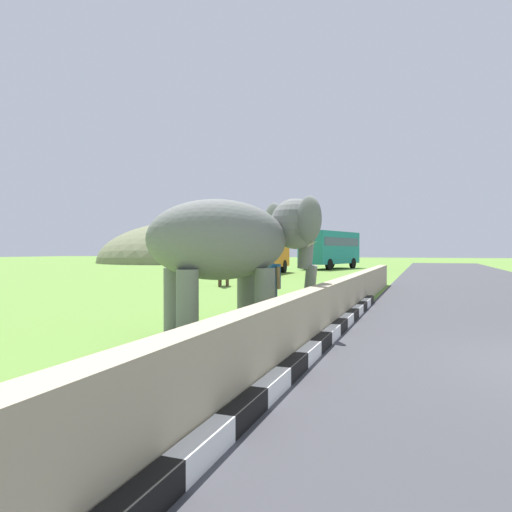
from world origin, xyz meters
TOP-DOWN VIEW (x-y plane):
  - striped_curb at (-0.35, 4.12)m, footprint 16.20×0.20m
  - barrier_parapet at (2.00, 4.42)m, footprint 28.00×0.36m
  - elephant at (1.34, 6.26)m, footprint 3.86×3.80m
  - person_handler at (2.62, 5.86)m, footprint 0.45×0.58m
  - bus_orange at (23.79, 13.86)m, footprint 8.04×2.77m
  - bus_teal at (35.29, 10.87)m, footprint 8.33×4.51m
  - cow_near at (12.51, 11.60)m, footprint 1.91×1.11m
  - cow_mid at (19.33, 11.97)m, footprint 1.69×1.57m
  - hill_east at (55.00, 35.42)m, footprint 33.10×26.48m

SIDE VIEW (x-z plane):
  - hill_east at x=55.00m, z-range -6.23..6.23m
  - striped_curb at x=-0.35m, z-range 0.00..0.24m
  - barrier_parapet at x=2.00m, z-range 0.00..1.00m
  - cow_near at x=12.51m, z-range 0.26..1.48m
  - cow_mid at x=19.33m, z-range 0.26..1.48m
  - person_handler at x=2.62m, z-range 0.10..1.75m
  - elephant at x=1.34m, z-range 0.44..3.36m
  - bus_teal at x=35.29m, z-range 0.33..3.83m
  - bus_orange at x=23.79m, z-range 0.33..3.83m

